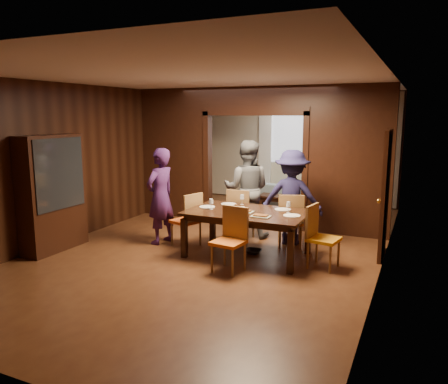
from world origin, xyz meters
The scene contains 32 objects.
floor centered at (0.00, 0.00, 0.00)m, with size 9.00×9.00×0.00m, color #4E2816.
ceiling centered at (0.00, 0.00, 2.90)m, with size 5.50×9.00×0.02m, color silver.
room_walls centered at (0.00, 1.89, 1.51)m, with size 5.52×9.01×2.90m.
person_purple centered at (-1.06, -0.38, 0.87)m, with size 0.64×0.42×1.75m, color #3E1B50.
person_grey centered at (0.19, 0.69, 0.93)m, with size 0.90×0.70×1.86m, color #525459.
person_navy centered at (1.11, 0.58, 0.86)m, with size 1.11×0.64×1.72m, color #1D1A43.
sofa centered at (0.00, 3.85, 0.29)m, with size 2.00×0.78×0.58m, color #96B4C4.
serving_bowl centered at (0.71, -0.28, 0.80)m, with size 0.29×0.29×0.07m, color black.
dining_table centered at (0.64, -0.41, 0.38)m, with size 1.96×1.22×0.76m, color black.
coffee_table centered at (0.02, 3.02, 0.20)m, with size 0.80×0.50×0.40m, color black.
chair_left centered at (-0.57, -0.34, 0.48)m, with size 0.44×0.44×0.97m, color #E55415, non-canonical shape.
chair_right centered at (1.92, -0.46, 0.48)m, with size 0.44×0.44×0.97m, color orange, non-canonical shape.
chair_far_l centered at (0.17, 0.48, 0.48)m, with size 0.44×0.44×0.97m, color red, non-canonical shape.
chair_far_r centered at (1.14, 0.41, 0.48)m, with size 0.44×0.44×0.97m, color #D35613, non-canonical shape.
chair_near centered at (0.67, -1.22, 0.48)m, with size 0.44×0.44×0.97m, color orange, non-canonical shape.
hutch centered at (-2.53, -1.50, 1.00)m, with size 0.40×1.20×2.00m, color black.
door_right centered at (2.70, 0.50, 1.05)m, with size 0.06×0.90×2.10m, color black.
window_far centered at (0.00, 4.44, 1.70)m, with size 1.20×0.03×1.30m, color silver.
curtain_left centered at (-0.75, 4.40, 1.25)m, with size 0.35×0.06×2.40m, color white.
curtain_right centered at (0.75, 4.40, 1.25)m, with size 0.35×0.06×2.40m, color white.
plate_left centered at (-0.11, -0.40, 0.77)m, with size 0.27×0.27×0.01m, color white.
plate_far_l centered at (0.13, -0.03, 0.77)m, with size 0.27×0.27×0.01m, color silver.
plate_far_r centered at (1.14, -0.05, 0.77)m, with size 0.27×0.27×0.01m, color silver.
plate_right centered at (1.40, -0.43, 0.77)m, with size 0.27×0.27×0.01m, color white.
plate_near centered at (0.63, -0.76, 0.77)m, with size 0.27×0.27×0.01m, color white.
platter_a centered at (0.62, -0.49, 0.78)m, with size 0.30×0.20×0.04m, color gray.
platter_b centered at (0.98, -0.70, 0.78)m, with size 0.30×0.20×0.04m, color gray.
wineglass_left centered at (0.03, -0.52, 0.85)m, with size 0.08×0.08×0.18m, color silver, non-canonical shape.
wineglass_far centered at (0.36, 0.05, 0.85)m, with size 0.08×0.08×0.18m, color silver, non-canonical shape.
wineglass_right centered at (1.29, -0.23, 0.85)m, with size 0.08×0.08×0.18m, color silver, non-canonical shape.
tumbler centered at (0.68, -0.71, 0.83)m, with size 0.07×0.07×0.14m, color white.
condiment_jar centered at (0.46, -0.45, 0.82)m, with size 0.08×0.08×0.11m, color #472710, non-canonical shape.
Camera 1 is at (3.22, -6.96, 2.34)m, focal length 35.00 mm.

